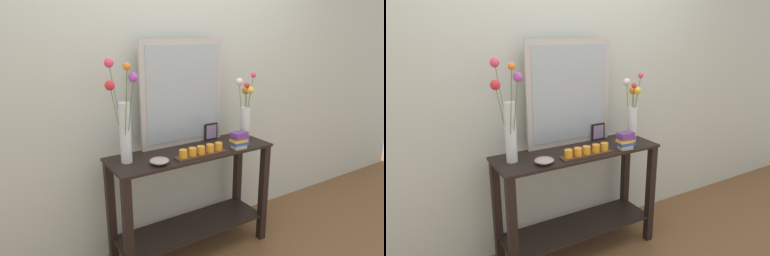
# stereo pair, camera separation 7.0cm
# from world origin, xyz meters

# --- Properties ---
(ground_plane) EXTENTS (7.00, 6.00, 0.02)m
(ground_plane) POSITION_xyz_m (0.00, 0.00, -0.01)
(ground_plane) COLOR brown
(wall_back) EXTENTS (6.40, 0.08, 2.70)m
(wall_back) POSITION_xyz_m (0.00, 0.32, 1.35)
(wall_back) COLOR beige
(wall_back) RESTS_ON ground
(console_table) EXTENTS (1.24, 0.40, 0.84)m
(console_table) POSITION_xyz_m (0.00, 0.00, 0.51)
(console_table) COLOR black
(console_table) RESTS_ON ground
(mirror_leaning) EXTENTS (0.69, 0.03, 0.79)m
(mirror_leaning) POSITION_xyz_m (0.03, 0.17, 1.23)
(mirror_leaning) COLOR #B7B2AD
(mirror_leaning) RESTS_ON console_table
(tall_vase_left) EXTENTS (0.16, 0.28, 0.68)m
(tall_vase_left) POSITION_xyz_m (-0.50, 0.03, 1.14)
(tall_vase_left) COLOR silver
(tall_vase_left) RESTS_ON console_table
(vase_right) EXTENTS (0.12, 0.14, 0.54)m
(vase_right) POSITION_xyz_m (0.49, -0.01, 1.06)
(vase_right) COLOR silver
(vase_right) RESTS_ON console_table
(candle_tray) EXTENTS (0.39, 0.09, 0.07)m
(candle_tray) POSITION_xyz_m (0.00, -0.12, 0.87)
(candle_tray) COLOR #472D1C
(candle_tray) RESTS_ON console_table
(picture_frame_small) EXTENTS (0.12, 0.01, 0.13)m
(picture_frame_small) POSITION_xyz_m (0.27, 0.14, 0.91)
(picture_frame_small) COLOR black
(picture_frame_small) RESTS_ON console_table
(decorative_bowl) EXTENTS (0.13, 0.13, 0.04)m
(decorative_bowl) POSITION_xyz_m (-0.32, -0.12, 0.86)
(decorative_bowl) COLOR #9E9389
(decorative_bowl) RESTS_ON console_table
(book_stack) EXTENTS (0.13, 0.10, 0.12)m
(book_stack) POSITION_xyz_m (0.33, -0.14, 0.90)
(book_stack) COLOR #B2A893
(book_stack) RESTS_ON console_table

